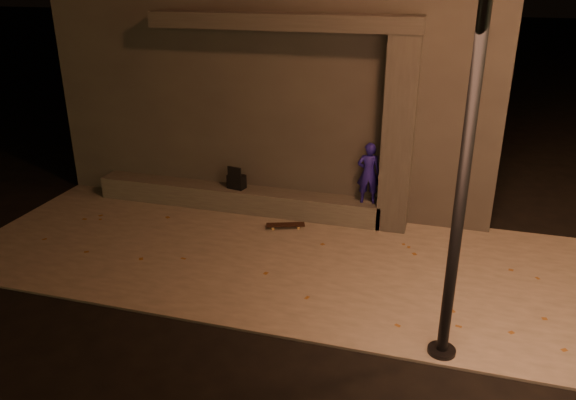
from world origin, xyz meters
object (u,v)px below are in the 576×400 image
(backpack, at_px, (237,180))
(skateboard, at_px, (286,225))
(skateboarder, at_px, (369,173))
(column, at_px, (398,136))
(street_lamp_0, at_px, (481,36))

(backpack, bearing_deg, skateboard, -15.91)
(skateboarder, bearing_deg, skateboard, 13.81)
(skateboard, bearing_deg, backpack, 132.10)
(skateboarder, bearing_deg, column, 169.52)
(skateboarder, xyz_separation_m, skateboard, (-1.44, -0.65, -0.98))
(column, relative_size, backpack, 7.42)
(backpack, height_order, skateboard, backpack)
(skateboard, distance_m, street_lamp_0, 5.79)
(backpack, distance_m, street_lamp_0, 6.55)
(column, xyz_separation_m, skateboard, (-1.94, -0.65, -1.73))
(skateboard, relative_size, street_lamp_0, 0.11)
(column, distance_m, skateboard, 2.68)
(column, distance_m, street_lamp_0, 4.42)
(skateboarder, relative_size, backpack, 2.45)
(skateboarder, height_order, backpack, skateboarder)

